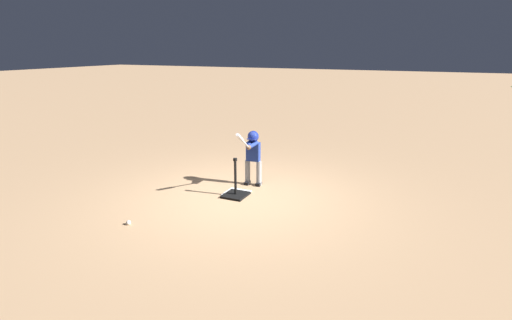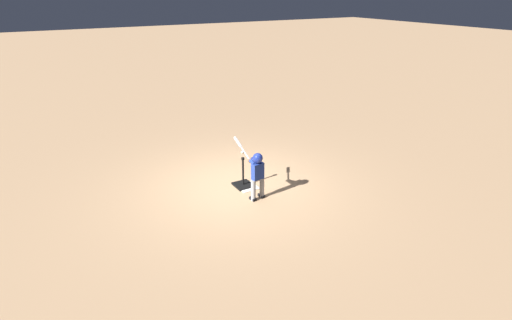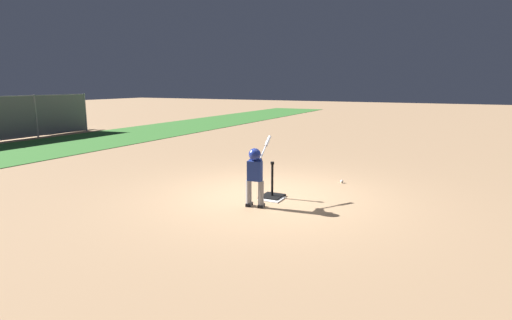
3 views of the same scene
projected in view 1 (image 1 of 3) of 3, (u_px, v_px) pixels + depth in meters
ground_plane at (239, 198)px, 7.44m from camera, size 90.00×90.00×0.00m
home_plate at (237, 193)px, 7.69m from camera, size 0.44×0.44×0.02m
batting_tee at (236, 191)px, 7.54m from camera, size 0.47×0.42×0.74m
batter_child at (253, 151)px, 7.96m from camera, size 1.02×0.36×1.26m
baseball at (129, 223)px, 6.33m from camera, size 0.07×0.07×0.07m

